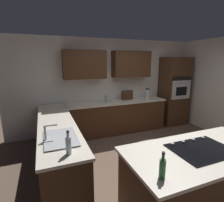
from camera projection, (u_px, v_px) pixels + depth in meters
ground_plane at (154, 161)px, 3.62m from camera, size 14.00×14.00×0.00m
wall_back at (114, 80)px, 5.12m from camera, size 6.00×0.44×2.60m
lower_cabinets_back at (117, 117)px, 5.05m from camera, size 2.80×0.60×0.86m
countertop_back at (117, 102)px, 4.95m from camera, size 2.84×0.64×0.04m
lower_cabinets_side at (58, 145)px, 3.37m from camera, size 0.60×2.90×0.86m
countertop_side at (56, 123)px, 3.27m from camera, size 0.64×2.94×0.04m
island_base at (198, 182)px, 2.35m from camera, size 1.92×0.88×0.86m
island_top at (202, 151)px, 2.25m from camera, size 2.00×0.96×0.04m
wall_oven at (174, 91)px, 5.60m from camera, size 0.80×0.66×2.10m
sink_unit at (60, 138)px, 2.56m from camera, size 0.46×0.70×0.23m
cooktop at (201, 149)px, 2.25m from camera, size 0.76×0.56×0.03m
blender at (147, 94)px, 5.22m from camera, size 0.15×0.15×0.31m
spice_rack at (127, 95)px, 5.11m from camera, size 0.32×0.11×0.27m
kettle at (107, 99)px, 4.78m from camera, size 0.15×0.15×0.20m
dish_soap_bottle at (68, 145)px, 2.12m from camera, size 0.07×0.07×0.30m
oil_bottle at (162, 168)px, 1.69m from camera, size 0.06×0.06×0.27m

